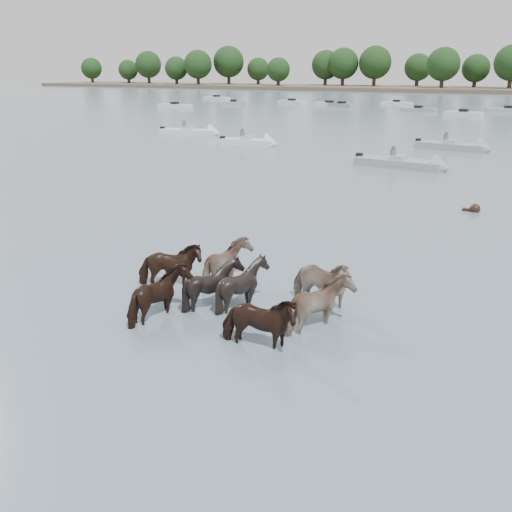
% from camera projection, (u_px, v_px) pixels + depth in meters
% --- Properties ---
extents(ground, '(400.00, 400.00, 0.00)m').
position_uv_depth(ground, '(165.00, 288.00, 15.65)').
color(ground, '#4A5E6B').
rests_on(ground, ground).
extents(shoreline, '(160.00, 30.00, 1.00)m').
position_uv_depth(shoreline, '(270.00, 87.00, 172.49)').
color(shoreline, '#4C4233').
rests_on(shoreline, ground).
extents(pony_herd, '(6.35, 4.61, 1.58)m').
position_uv_depth(pony_herd, '(239.00, 290.00, 14.12)').
color(pony_herd, black).
rests_on(pony_herd, ground).
extents(swimming_pony, '(0.72, 0.44, 0.44)m').
position_uv_depth(swimming_pony, '(474.00, 209.00, 23.93)').
color(swimming_pony, black).
rests_on(swimming_pony, ground).
extents(motorboat_a, '(4.77, 2.38, 1.92)m').
position_uv_depth(motorboat_a, '(256.00, 143.00, 44.40)').
color(motorboat_a, silver).
rests_on(motorboat_a, ground).
extents(motorboat_b, '(5.98, 2.32, 1.92)m').
position_uv_depth(motorboat_b, '(411.00, 165.00, 34.25)').
color(motorboat_b, gray).
rests_on(motorboat_b, ground).
extents(motorboat_c, '(5.72, 2.38, 1.92)m').
position_uv_depth(motorboat_c, '(461.00, 147.00, 41.82)').
color(motorboat_c, gray).
rests_on(motorboat_c, ground).
extents(motorboat_f, '(5.84, 2.63, 1.92)m').
position_uv_depth(motorboat_f, '(196.00, 132.00, 51.65)').
color(motorboat_f, silver).
rests_on(motorboat_f, ground).
extents(distant_flotilla, '(103.66, 25.49, 0.93)m').
position_uv_depth(distant_flotilla, '(478.00, 110.00, 79.01)').
color(distant_flotilla, silver).
rests_on(distant_flotilla, ground).
extents(treeline, '(144.28, 22.64, 12.50)m').
position_uv_depth(treeline, '(285.00, 65.00, 168.39)').
color(treeline, '#382619').
rests_on(treeline, ground).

